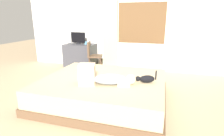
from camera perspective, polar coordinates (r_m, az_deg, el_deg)
name	(u,v)px	position (r m, az deg, el deg)	size (l,w,h in m)	color
ground_plane	(98,104)	(3.32, -4.51, -11.29)	(16.00, 16.00, 0.00)	tan
back_wall_with_window	(128,20)	(5.35, 5.00, 15.13)	(6.40, 0.14, 2.90)	silver
bed	(104,90)	(3.34, -2.63, -6.95)	(2.22, 1.92, 0.44)	brown
person_lying	(104,78)	(2.95, -2.51, -3.08)	(0.94, 0.47, 0.34)	#8C939E
cat	(146,79)	(3.08, 10.78, -3.44)	(0.34, 0.19, 0.21)	black
desk	(80,56)	(5.53, -10.06, 3.72)	(0.90, 0.56, 0.74)	#38383D
tv_monitor	(78,38)	(5.47, -10.76, 9.41)	(0.48, 0.10, 0.35)	black
cup	(86,43)	(5.39, -8.44, 7.95)	(0.08, 0.08, 0.09)	teal
chair_by_desk	(93,54)	(5.06, -6.16, 4.34)	(0.46, 0.46, 0.86)	#4C3828
curtain_left	(110,23)	(5.36, -0.55, 14.04)	(0.44, 0.06, 2.68)	#ADCC75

